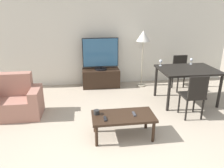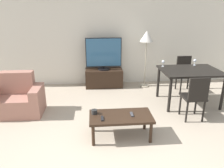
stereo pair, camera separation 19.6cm
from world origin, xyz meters
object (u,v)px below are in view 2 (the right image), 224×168
object	(u,v)px
armchair	(17,100)
dining_table	(190,74)
coffee_table	(121,118)
dining_chair_near	(195,96)
remote_secondary	(102,118)
remote_primary	(132,114)
wine_glass_left	(163,62)
dining_chair_far	(185,72)
floor_lamp	(147,39)
tv_stand	(104,78)
tv	(104,54)
wine_glass_center	(195,61)
cup_white_near	(94,112)

from	to	relation	value
armchair	dining_table	xyz separation A→B (m)	(3.63, 0.19, 0.38)
coffee_table	dining_chair_near	size ratio (longest dim) A/B	1.16
remote_secondary	remote_primary	bearing A→B (deg)	11.06
wine_glass_left	dining_chair_far	bearing A→B (deg)	31.33
coffee_table	floor_lamp	world-z (taller)	floor_lamp
tv_stand	dining_chair_near	xyz separation A→B (m)	(1.59, -2.02, 0.26)
dining_chair_near	floor_lamp	bearing A→B (deg)	104.49
coffee_table	remote_secondary	xyz separation A→B (m)	(-0.31, -0.09, 0.06)
dining_table	floor_lamp	world-z (taller)	floor_lamp
dining_chair_near	wine_glass_left	bearing A→B (deg)	104.82
armchair	tv	world-z (taller)	tv
coffee_table	wine_glass_left	world-z (taller)	wine_glass_left
tv_stand	coffee_table	world-z (taller)	tv_stand
dining_chair_near	wine_glass_center	distance (m)	1.29
coffee_table	dining_chair_far	bearing A→B (deg)	46.68
remote_primary	remote_secondary	bearing A→B (deg)	-168.94
dining_chair_far	cup_white_near	bearing A→B (deg)	-140.56
wine_glass_left	wine_glass_center	size ratio (longest dim) A/B	1.00
coffee_table	tv	bearing A→B (deg)	93.34
floor_lamp	remote_primary	size ratio (longest dim) A/B	9.91
remote_primary	wine_glass_center	bearing A→B (deg)	42.43
armchair	remote_secondary	xyz separation A→B (m)	(1.66, -1.12, 0.11)
dining_table	remote_primary	bearing A→B (deg)	-140.53
tv	dining_table	world-z (taller)	tv
dining_table	remote_primary	xyz separation A→B (m)	(-1.48, -1.22, -0.28)
dining_table	cup_white_near	world-z (taller)	dining_table
remote_primary	armchair	bearing A→B (deg)	154.34
tv	dining_chair_near	distance (m)	2.60
dining_chair_far	floor_lamp	size ratio (longest dim) A/B	0.59
wine_glass_left	cup_white_near	bearing A→B (deg)	-137.36
wine_glass_center	wine_glass_left	bearing A→B (deg)	-177.14
remote_primary	floor_lamp	bearing A→B (deg)	71.96
tv_stand	floor_lamp	distance (m)	1.52
floor_lamp	remote_primary	distance (m)	2.64
wine_glass_left	remote_secondary	bearing A→B (deg)	-131.63
tv_stand	cup_white_near	bearing A→B (deg)	-96.80
cup_white_near	wine_glass_center	xyz separation A→B (m)	(2.35, 1.50, 0.44)
dining_chair_near	dining_chair_far	size ratio (longest dim) A/B	1.00
cup_white_near	remote_primary	bearing A→B (deg)	-8.62
remote_primary	cup_white_near	world-z (taller)	cup_white_near
cup_white_near	wine_glass_center	size ratio (longest dim) A/B	0.65
floor_lamp	wine_glass_left	distance (m)	0.94
armchair	coffee_table	distance (m)	2.22
tv	cup_white_near	size ratio (longest dim) A/B	9.75
remote_primary	wine_glass_left	xyz separation A→B (m)	(0.98, 1.55, 0.47)
tv_stand	dining_table	distance (m)	2.24
dining_chair_near	armchair	bearing A→B (deg)	170.39
tv	dining_table	xyz separation A→B (m)	(1.81, -1.25, -0.21)
dining_chair_far	wine_glass_left	xyz separation A→B (m)	(-0.73, -0.44, 0.38)
tv_stand	wine_glass_left	xyz separation A→B (m)	(1.30, -0.92, 0.64)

